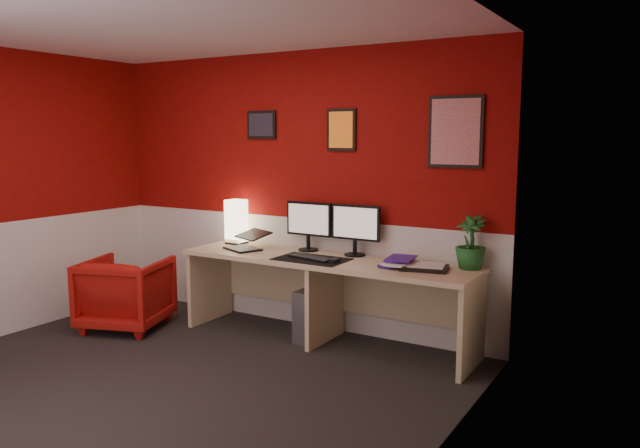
{
  "coord_description": "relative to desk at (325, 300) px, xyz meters",
  "views": [
    {
      "loc": [
        3.09,
        -2.99,
        1.75
      ],
      "look_at": [
        0.6,
        1.21,
        1.05
      ],
      "focal_mm": 34.65,
      "sensor_mm": 36.0,
      "label": 1
    }
  ],
  "objects": [
    {
      "name": "ground",
      "position": [
        -0.53,
        -1.41,
        -0.36
      ],
      "size": [
        4.0,
        3.5,
        0.01
      ],
      "primitive_type": "cube",
      "color": "black",
      "rests_on": "ground"
    },
    {
      "name": "ceiling",
      "position": [
        -0.53,
        -1.41,
        2.13
      ],
      "size": [
        4.0,
        3.5,
        0.01
      ],
      "primitive_type": "cube",
      "color": "white",
      "rests_on": "ground"
    },
    {
      "name": "wall_back",
      "position": [
        -0.53,
        0.34,
        0.89
      ],
      "size": [
        4.0,
        0.01,
        2.5
      ],
      "primitive_type": "cube",
      "color": "maroon",
      "rests_on": "ground"
    },
    {
      "name": "wall_right",
      "position": [
        1.47,
        -1.41,
        0.89
      ],
      "size": [
        0.01,
        3.5,
        2.5
      ],
      "primitive_type": "cube",
      "color": "maroon",
      "rests_on": "ground"
    },
    {
      "name": "wainscot_back",
      "position": [
        -0.53,
        0.34,
        0.14
      ],
      "size": [
        4.0,
        0.01,
        1.0
      ],
      "primitive_type": "cube",
      "color": "silver",
      "rests_on": "ground"
    },
    {
      "name": "wainscot_right",
      "position": [
        1.46,
        -1.41,
        0.14
      ],
      "size": [
        0.01,
        3.5,
        1.0
      ],
      "primitive_type": "cube",
      "color": "silver",
      "rests_on": "ground"
    },
    {
      "name": "desk",
      "position": [
        0.0,
        0.0,
        0.0
      ],
      "size": [
        2.6,
        0.65,
        0.73
      ],
      "primitive_type": "cube",
      "color": "#CDB083",
      "rests_on": "ground"
    },
    {
      "name": "shoji_lamp",
      "position": [
        -1.08,
        0.18,
        0.56
      ],
      "size": [
        0.16,
        0.16,
        0.4
      ],
      "primitive_type": "cube",
      "color": "#FFE5B2",
      "rests_on": "desk"
    },
    {
      "name": "laptop",
      "position": [
        -0.84,
        -0.04,
        0.47
      ],
      "size": [
        0.39,
        0.34,
        0.22
      ],
      "primitive_type": "cube",
      "rotation": [
        0.0,
        0.0,
        -0.4
      ],
      "color": "black",
      "rests_on": "desk"
    },
    {
      "name": "monitor_left",
      "position": [
        -0.3,
        0.22,
        0.66
      ],
      "size": [
        0.45,
        0.06,
        0.58
      ],
      "primitive_type": "cube",
      "color": "black",
      "rests_on": "desk"
    },
    {
      "name": "monitor_right",
      "position": [
        0.16,
        0.23,
        0.66
      ],
      "size": [
        0.45,
        0.06,
        0.58
      ],
      "primitive_type": "cube",
      "color": "black",
      "rests_on": "desk"
    },
    {
      "name": "desk_mat",
      "position": [
        -0.07,
        -0.11,
        0.37
      ],
      "size": [
        0.6,
        0.38,
        0.01
      ],
      "primitive_type": "cube",
      "color": "black",
      "rests_on": "desk"
    },
    {
      "name": "keyboard",
      "position": [
        -0.08,
        -0.1,
        0.38
      ],
      "size": [
        0.44,
        0.22,
        0.02
      ],
      "primitive_type": "cube",
      "rotation": [
        0.0,
        0.0,
        -0.2
      ],
      "color": "black",
      "rests_on": "desk_mat"
    },
    {
      "name": "mouse",
      "position": [
        0.16,
        -0.14,
        0.39
      ],
      "size": [
        0.06,
        0.1,
        0.03
      ],
      "primitive_type": "cube",
      "rotation": [
        0.0,
        0.0,
        -0.01
      ],
      "color": "black",
      "rests_on": "desk_mat"
    },
    {
      "name": "book_bottom",
      "position": [
        0.53,
        0.01,
        0.38
      ],
      "size": [
        0.27,
        0.34,
        0.03
      ],
      "primitive_type": "imported",
      "rotation": [
        0.0,
        0.0,
        0.12
      ],
      "color": "#422096",
      "rests_on": "desk"
    },
    {
      "name": "book_middle",
      "position": [
        0.6,
        -0.02,
        0.4
      ],
      "size": [
        0.24,
        0.3,
        0.02
      ],
      "primitive_type": "imported",
      "rotation": [
        0.0,
        0.0,
        -0.16
      ],
      "color": "silver",
      "rests_on": "book_bottom"
    },
    {
      "name": "book_top",
      "position": [
        0.58,
        -0.01,
        0.43
      ],
      "size": [
        0.24,
        0.3,
        0.03
      ],
      "primitive_type": "imported",
      "rotation": [
        0.0,
        0.0,
        0.15
      ],
      "color": "#422096",
      "rests_on": "book_middle"
    },
    {
      "name": "zen_tray",
      "position": [
        0.88,
        0.0,
        0.38
      ],
      "size": [
        0.39,
        0.32,
        0.03
      ],
      "primitive_type": "cube",
      "rotation": [
        0.0,
        0.0,
        0.21
      ],
      "color": "black",
      "rests_on": "desk"
    },
    {
      "name": "potted_plant",
      "position": [
        1.17,
        0.22,
        0.57
      ],
      "size": [
        0.28,
        0.28,
        0.42
      ],
      "primitive_type": "imported",
      "rotation": [
        0.0,
        0.0,
        -0.23
      ],
      "color": "#19591E",
      "rests_on": "desk"
    },
    {
      "name": "pc_tower",
      "position": [
        -0.11,
        0.03,
        -0.14
      ],
      "size": [
        0.21,
        0.45,
        0.45
      ],
      "primitive_type": "cube",
      "rotation": [
        0.0,
        0.0,
        -0.02
      ],
      "color": "#99999E",
      "rests_on": "ground"
    },
    {
      "name": "armchair",
      "position": [
        -1.77,
        -0.58,
        -0.04
      ],
      "size": [
        0.89,
        0.9,
        0.65
      ],
      "primitive_type": "imported",
      "rotation": [
        0.0,
        0.0,
        3.48
      ],
      "color": "#A61711",
      "rests_on": "ground"
    },
    {
      "name": "art_left",
      "position": [
        -0.88,
        0.33,
        1.49
      ],
      "size": [
        0.32,
        0.02,
        0.26
      ],
      "primitive_type": "cube",
      "color": "black",
      "rests_on": "wall_back"
    },
    {
      "name": "art_center",
      "position": [
        -0.03,
        0.33,
        1.44
      ],
      "size": [
        0.28,
        0.02,
        0.36
      ],
      "primitive_type": "cube",
      "color": "orange",
      "rests_on": "wall_back"
    },
    {
      "name": "art_right",
      "position": [
        0.99,
        0.33,
        1.42
      ],
      "size": [
        0.44,
        0.02,
        0.56
      ],
      "primitive_type": "cube",
      "color": "red",
      "rests_on": "wall_back"
    }
  ]
}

